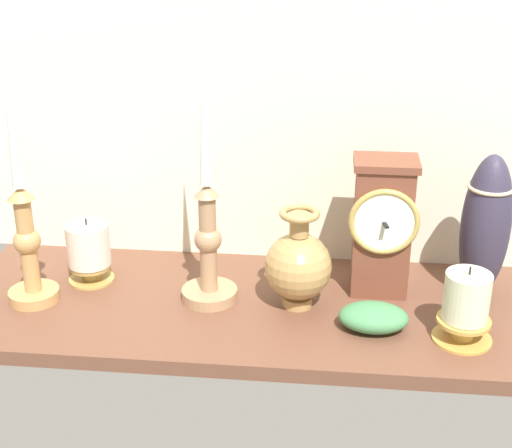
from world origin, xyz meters
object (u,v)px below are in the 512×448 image
mantel_clock (382,226)px  pillar_candle_front (465,307)px  candlestick_tall_left (25,228)px  brass_vase_bulbous (298,264)px  tall_ceramic_vase (486,226)px  candlestick_tall_center (208,234)px  pillar_candle_near_clock (89,251)px

mantel_clock → pillar_candle_front: size_ratio=1.91×
candlestick_tall_left → brass_vase_bulbous: bearing=4.1°
tall_ceramic_vase → mantel_clock: bearing=-177.7°
candlestick_tall_center → candlestick_tall_left: bearing=-173.4°
candlestick_tall_left → pillar_candle_near_clock: candlestick_tall_left is taller
mantel_clock → candlestick_tall_center: candlestick_tall_center is taller
candlestick_tall_left → tall_ceramic_vase: 73.02cm
pillar_candle_front → pillar_candle_near_clock: size_ratio=1.05×
candlestick_tall_center → brass_vase_bulbous: (14.42, -0.25, -4.43)cm
mantel_clock → candlestick_tall_center: bearing=-168.5°
mantel_clock → tall_ceramic_vase: size_ratio=0.95×
candlestick_tall_left → tall_ceramic_vase: candlestick_tall_left is taller
candlestick_tall_center → tall_ceramic_vase: bearing=8.1°
brass_vase_bulbous → pillar_candle_front: 26.26cm
candlestick_tall_center → pillar_candle_near_clock: bearing=168.4°
candlestick_tall_left → mantel_clock: bearing=9.0°
candlestick_tall_left → pillar_candle_front: size_ratio=3.41×
candlestick_tall_left → candlestick_tall_center: candlestick_tall_left is taller
mantel_clock → pillar_candle_near_clock: bearing=-178.6°
candlestick_tall_left → brass_vase_bulbous: size_ratio=2.49×
brass_vase_bulbous → tall_ceramic_vase: size_ratio=0.68×
mantel_clock → brass_vase_bulbous: 15.09cm
candlestick_tall_center → tall_ceramic_vase: 44.35cm
tall_ceramic_vase → candlestick_tall_center: bearing=-171.9°
candlestick_tall_left → tall_ceramic_vase: bearing=7.5°
brass_vase_bulbous → pillar_candle_front: bearing=-17.9°
candlestick_tall_left → candlestick_tall_center: 28.69cm
candlestick_tall_left → candlestick_tall_center: bearing=6.6°
mantel_clock → tall_ceramic_vase: (16.36, 0.65, 0.39)cm
candlestick_tall_center → pillar_candle_front: (39.36, -8.28, -6.16)cm
mantel_clock → candlestick_tall_left: 56.73cm
mantel_clock → candlestick_tall_center: 28.11cm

